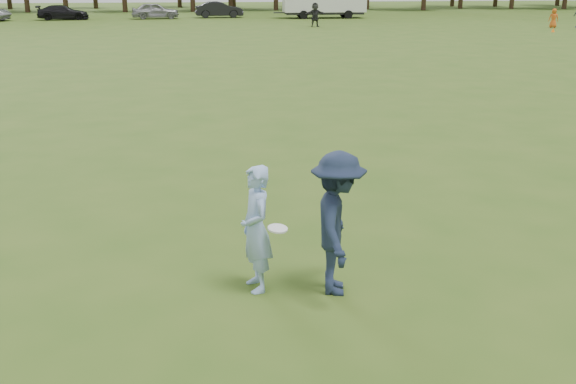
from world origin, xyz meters
The scene contains 10 objects.
ground centered at (0.00, 0.00, 0.00)m, with size 200.00×200.00×0.00m, color #335217.
thrower centered at (0.51, 0.17, 0.89)m, with size 0.65×0.42×1.77m, color #96B7E8.
defender centered at (1.60, -0.03, 0.99)m, with size 1.28×0.73×1.98m, color #1B263C.
player_far_c centered at (27.67, 44.57, 0.77)m, with size 0.75×0.49×1.54m, color #CD5618.
player_far_d centered at (8.79, 48.05, 0.97)m, with size 1.80×0.57×1.94m, color #262626.
car_d centered at (-13.57, 59.42, 0.68)m, with size 1.91×4.71×1.37m, color black.
car_e centered at (-5.00, 60.00, 0.77)m, with size 1.81×4.51×1.54m, color gray.
car_f centered at (1.18, 61.16, 0.78)m, with size 1.65×4.72×1.55m, color black.
field_cone centered at (25.77, 40.79, 0.15)m, with size 0.28×0.28×0.30m, color orange.
disc_in_play centered at (0.79, -0.02, 0.95)m, with size 0.29×0.30×0.07m.
Camera 1 is at (-0.04, -8.35, 4.18)m, focal length 42.00 mm.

